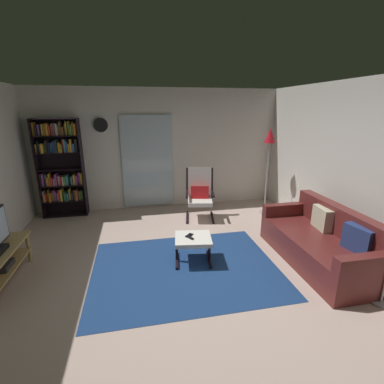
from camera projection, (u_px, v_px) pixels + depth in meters
name	position (u px, v px, depth m)	size (l,w,h in m)	color
ground_plane	(182.00, 275.00, 3.77)	(7.02, 7.02, 0.00)	#C1A598
wall_back	(159.00, 150.00, 6.11)	(5.60, 0.06, 2.60)	silver
wall_right	(369.00, 173.00, 3.91)	(0.06, 6.00, 2.60)	silver
glass_door_panel	(148.00, 162.00, 6.07)	(1.10, 0.01, 2.00)	silver
area_rug	(185.00, 268.00, 3.92)	(2.58, 1.99, 0.01)	navy
bookshelf_near_tv	(61.00, 165.00, 5.59)	(0.87, 0.30, 2.00)	black
leather_sofa	(322.00, 243.00, 4.02)	(0.87, 1.91, 0.81)	maroon
lounge_armchair	(200.00, 192.00, 5.66)	(0.67, 0.75, 1.02)	black
ottoman	(193.00, 241.00, 4.02)	(0.58, 0.55, 0.39)	white
tv_remote	(190.00, 237.00, 3.97)	(0.04, 0.14, 0.02)	black
cell_phone	(189.00, 235.00, 4.04)	(0.07, 0.14, 0.01)	black
floor_lamp_by_shelf	(270.00, 142.00, 5.60)	(0.23, 0.23, 1.80)	#A5A5AD
wall_clock	(101.00, 125.00, 5.65)	(0.29, 0.03, 0.29)	silver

